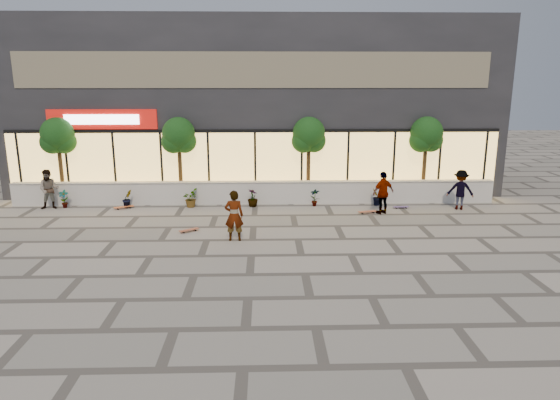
{
  "coord_description": "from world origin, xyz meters",
  "views": [
    {
      "loc": [
        0.48,
        -15.38,
        5.6
      ],
      "look_at": [
        1.01,
        2.3,
        1.3
      ],
      "focal_mm": 32.0,
      "sensor_mm": 36.0,
      "label": 1
    }
  ],
  "objects_px": {
    "skateboard_center": "(189,230)",
    "skateboard_right_far": "(401,207)",
    "skateboard_right_near": "(368,212)",
    "tree_mideast": "(309,137)",
    "tree_east": "(426,137)",
    "skater_right_near": "(383,193)",
    "tree_midwest": "(179,137)",
    "skater_center": "(234,216)",
    "skater_left": "(49,189)",
    "tree_west": "(58,138)",
    "skater_right_far": "(460,190)",
    "skateboard_left": "(124,207)"
  },
  "relations": [
    {
      "from": "tree_west",
      "to": "tree_mideast",
      "type": "xyz_separation_m",
      "value": [
        11.5,
        0.0,
        0.0
      ]
    },
    {
      "from": "skater_center",
      "to": "skater_left",
      "type": "relative_size",
      "value": 1.04
    },
    {
      "from": "skater_right_far",
      "to": "skateboard_center",
      "type": "height_order",
      "value": "skater_right_far"
    },
    {
      "from": "skateboard_center",
      "to": "skateboard_right_far",
      "type": "distance_m",
      "value": 9.48
    },
    {
      "from": "tree_west",
      "to": "tree_east",
      "type": "xyz_separation_m",
      "value": [
        17.0,
        0.0,
        0.0
      ]
    },
    {
      "from": "skater_center",
      "to": "skater_left",
      "type": "bearing_deg",
      "value": -30.11
    },
    {
      "from": "skateboard_right_near",
      "to": "tree_mideast",
      "type": "bearing_deg",
      "value": 119.11
    },
    {
      "from": "skater_center",
      "to": "skater_right_near",
      "type": "relative_size",
      "value": 1.0
    },
    {
      "from": "tree_mideast",
      "to": "tree_east",
      "type": "bearing_deg",
      "value": 0.0
    },
    {
      "from": "tree_east",
      "to": "skateboard_left",
      "type": "bearing_deg",
      "value": -173.8
    },
    {
      "from": "skateboard_right_near",
      "to": "skateboard_right_far",
      "type": "relative_size",
      "value": 1.19
    },
    {
      "from": "tree_east",
      "to": "skateboard_center",
      "type": "relative_size",
      "value": 5.2
    },
    {
      "from": "tree_midwest",
      "to": "tree_mideast",
      "type": "relative_size",
      "value": 1.0
    },
    {
      "from": "tree_east",
      "to": "skater_right_far",
      "type": "height_order",
      "value": "tree_east"
    },
    {
      "from": "tree_midwest",
      "to": "skateboard_right_far",
      "type": "height_order",
      "value": "tree_midwest"
    },
    {
      "from": "skater_right_far",
      "to": "skateboard_left",
      "type": "height_order",
      "value": "skater_right_far"
    },
    {
      "from": "skater_center",
      "to": "tree_west",
      "type": "bearing_deg",
      "value": -37.0
    },
    {
      "from": "tree_midwest",
      "to": "skateboard_right_near",
      "type": "height_order",
      "value": "tree_midwest"
    },
    {
      "from": "tree_east",
      "to": "skater_center",
      "type": "relative_size",
      "value": 2.15
    },
    {
      "from": "tree_midwest",
      "to": "skater_right_near",
      "type": "distance_m",
      "value": 9.57
    },
    {
      "from": "skateboard_center",
      "to": "skateboard_right_far",
      "type": "bearing_deg",
      "value": -14.39
    },
    {
      "from": "tree_mideast",
      "to": "skateboard_right_far",
      "type": "height_order",
      "value": "tree_mideast"
    },
    {
      "from": "skateboard_right_far",
      "to": "skater_center",
      "type": "bearing_deg",
      "value": -151.74
    },
    {
      "from": "skater_right_near",
      "to": "tree_midwest",
      "type": "bearing_deg",
      "value": -42.91
    },
    {
      "from": "tree_mideast",
      "to": "tree_west",
      "type": "bearing_deg",
      "value": 180.0
    },
    {
      "from": "skater_center",
      "to": "skater_right_far",
      "type": "relative_size",
      "value": 1.04
    },
    {
      "from": "skater_left",
      "to": "tree_west",
      "type": "bearing_deg",
      "value": 77.66
    },
    {
      "from": "skateboard_right_near",
      "to": "skateboard_right_far",
      "type": "distance_m",
      "value": 1.84
    },
    {
      "from": "tree_west",
      "to": "tree_east",
      "type": "bearing_deg",
      "value": 0.0
    },
    {
      "from": "tree_east",
      "to": "skater_right_near",
      "type": "height_order",
      "value": "tree_east"
    },
    {
      "from": "tree_east",
      "to": "skateboard_left",
      "type": "relative_size",
      "value": 4.52
    },
    {
      "from": "skater_right_far",
      "to": "tree_mideast",
      "type": "bearing_deg",
      "value": -1.43
    },
    {
      "from": "tree_mideast",
      "to": "skateboard_right_near",
      "type": "distance_m",
      "value": 4.54
    },
    {
      "from": "skater_center",
      "to": "skater_left",
      "type": "xyz_separation_m",
      "value": [
        -8.4,
        4.69,
        -0.03
      ]
    },
    {
      "from": "skater_right_far",
      "to": "tree_west",
      "type": "bearing_deg",
      "value": 9.26
    },
    {
      "from": "tree_mideast",
      "to": "skater_center",
      "type": "height_order",
      "value": "tree_mideast"
    },
    {
      "from": "skater_left",
      "to": "skater_right_far",
      "type": "bearing_deg",
      "value": -12.76
    },
    {
      "from": "skateboard_left",
      "to": "skater_right_far",
      "type": "bearing_deg",
      "value": -29.11
    },
    {
      "from": "tree_midwest",
      "to": "skater_right_far",
      "type": "xyz_separation_m",
      "value": [
        12.52,
        -1.99,
        -2.11
      ]
    },
    {
      "from": "skater_right_near",
      "to": "skateboard_left",
      "type": "xyz_separation_m",
      "value": [
        -11.28,
        1.13,
        -0.82
      ]
    },
    {
      "from": "tree_midwest",
      "to": "skater_center",
      "type": "relative_size",
      "value": 2.15
    },
    {
      "from": "tree_east",
      "to": "skateboard_right_near",
      "type": "distance_m",
      "value": 5.01
    },
    {
      "from": "tree_east",
      "to": "skateboard_center",
      "type": "xyz_separation_m",
      "value": [
        -10.41,
        -5.03,
        -2.91
      ]
    },
    {
      "from": "tree_midwest",
      "to": "skateboard_left",
      "type": "distance_m",
      "value": 4.0
    },
    {
      "from": "skateboard_center",
      "to": "skater_right_near",
      "type": "bearing_deg",
      "value": -17.44
    },
    {
      "from": "skater_center",
      "to": "skateboard_center",
      "type": "bearing_deg",
      "value": -31.65
    },
    {
      "from": "skateboard_right_near",
      "to": "skater_center",
      "type": "bearing_deg",
      "value": -160.41
    },
    {
      "from": "tree_west",
      "to": "skater_left",
      "type": "xyz_separation_m",
      "value": [
        -0.04,
        -1.4,
        -2.1
      ]
    },
    {
      "from": "tree_midwest",
      "to": "skater_right_near",
      "type": "height_order",
      "value": "tree_midwest"
    },
    {
      "from": "tree_midwest",
      "to": "skateboard_right_far",
      "type": "distance_m",
      "value": 10.57
    }
  ]
}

